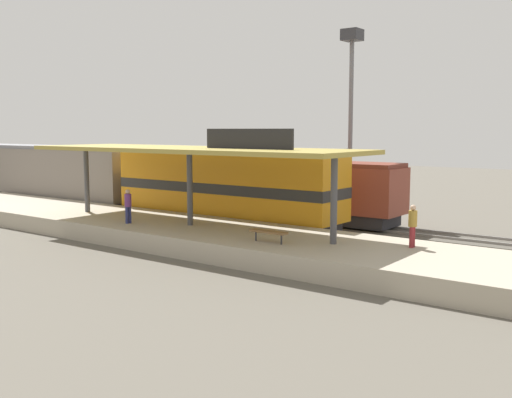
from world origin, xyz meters
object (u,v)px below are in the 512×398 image
at_px(person_waiting, 413,224).
at_px(person_walking, 128,204).
at_px(freight_car, 306,189).
at_px(platform_bench, 268,232).
at_px(passenger_carriage_single, 40,173).
at_px(locomotive, 225,186).
at_px(light_mast, 351,84).

relative_size(person_waiting, person_walking, 1.00).
bearing_deg(freight_car, platform_bench, -155.49).
xyz_separation_m(platform_bench, person_waiting, (2.64, -5.14, 0.51)).
bearing_deg(passenger_carriage_single, person_waiting, -96.30).
bearing_deg(person_waiting, person_walking, 101.05).
distance_m(platform_bench, locomotive, 9.52).
bearing_deg(passenger_carriage_single, locomotive, -90.00).
bearing_deg(light_mast, person_walking, 160.16).
distance_m(locomotive, passenger_carriage_single, 18.00).
bearing_deg(passenger_carriage_single, light_mast, -70.24).
xyz_separation_m(passenger_carriage_single, person_waiting, (-3.36, -30.45, -0.46)).
distance_m(freight_car, light_mast, 7.29).
relative_size(platform_bench, person_waiting, 0.99).
bearing_deg(platform_bench, freight_car, 24.51).
bearing_deg(freight_car, locomotive, 151.70).
height_order(light_mast, person_walking, light_mast).
relative_size(light_mast, person_waiting, 6.84).
relative_size(platform_bench, passenger_carriage_single, 0.08).
xyz_separation_m(freight_car, light_mast, (3.20, -1.24, 6.43)).
distance_m(platform_bench, person_walking, 8.61).
distance_m(light_mast, person_waiting, 15.61).
xyz_separation_m(freight_car, person_waiting, (-7.96, -9.97, -0.12)).
bearing_deg(locomotive, person_waiting, -105.12).
height_order(platform_bench, light_mast, light_mast).
height_order(platform_bench, person_walking, person_walking).
bearing_deg(person_waiting, passenger_carriage_single, 83.70).
relative_size(passenger_carriage_single, freight_car, 1.67).
distance_m(platform_bench, passenger_carriage_single, 26.03).
relative_size(freight_car, light_mast, 1.03).
bearing_deg(light_mast, person_waiting, -141.96).
height_order(light_mast, person_waiting, light_mast).
bearing_deg(freight_car, passenger_carriage_single, 102.66).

